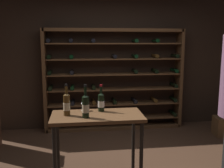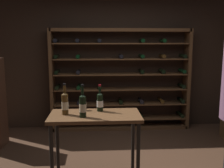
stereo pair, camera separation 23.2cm
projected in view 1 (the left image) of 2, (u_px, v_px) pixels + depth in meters
back_wall at (110, 56)px, 5.21m from camera, size 5.98×0.10×2.89m
wine_rack at (114, 80)px, 5.08m from camera, size 2.72×0.32×1.98m
tasting_table at (97, 125)px, 3.02m from camera, size 1.07×0.53×0.90m
wine_bottle_red_label at (86, 106)px, 2.86m from camera, size 0.08×0.08×0.38m
wine_bottle_green_slim at (101, 102)px, 3.13m from camera, size 0.08×0.08×0.33m
wine_bottle_black_capsule at (67, 104)px, 2.95m from camera, size 0.08×0.08×0.37m
wine_glass_stemmed_left at (84, 102)px, 3.15m from camera, size 0.08×0.08×0.15m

